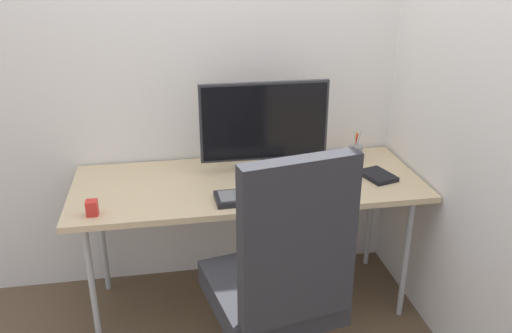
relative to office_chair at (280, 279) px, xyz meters
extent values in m
plane|color=brown|center=(-0.02, 0.66, -0.58)|extent=(8.00, 8.00, 0.00)
cube|color=white|center=(-0.02, 1.02, 0.82)|extent=(3.37, 0.04, 2.80)
cube|color=white|center=(0.85, 0.41, 0.82)|extent=(0.04, 2.35, 2.80)
cube|color=#D1B78C|center=(-0.02, 0.66, 0.11)|extent=(1.68, 0.67, 0.03)
cylinder|color=#B2B5BA|center=(-0.77, 0.42, -0.24)|extent=(0.03, 0.03, 0.67)
cylinder|color=#B2B5BA|center=(0.73, 0.42, -0.24)|extent=(0.03, 0.03, 0.67)
cylinder|color=#B2B5BA|center=(-0.77, 0.90, -0.24)|extent=(0.03, 0.03, 0.67)
cylinder|color=#B2B5BA|center=(0.73, 0.90, -0.24)|extent=(0.03, 0.03, 0.67)
sphere|color=black|center=(0.19, 0.32, -0.55)|extent=(0.05, 0.05, 0.05)
cube|color=#2D2D33|center=(-0.02, 0.09, -0.12)|extent=(0.56, 0.57, 0.11)
cube|color=#2D2D33|center=(0.03, -0.14, 0.24)|extent=(0.43, 0.15, 0.62)
cube|color=#333338|center=(0.08, 0.72, 0.13)|extent=(0.21, 0.17, 0.01)
cube|color=#333338|center=(0.08, 0.73, 0.18)|extent=(0.04, 0.02, 0.08)
cube|color=#333338|center=(0.08, 0.73, 0.40)|extent=(0.63, 0.02, 0.39)
cube|color=black|center=(0.08, 0.72, 0.40)|extent=(0.60, 0.01, 0.36)
cube|color=black|center=(0.01, 0.46, 0.14)|extent=(0.43, 0.16, 0.03)
cube|color=slate|center=(0.01, 0.46, 0.15)|extent=(0.39, 0.13, 0.00)
ellipsoid|color=gray|center=(0.34, 0.52, 0.14)|extent=(0.09, 0.12, 0.04)
cylinder|color=gray|center=(0.58, 0.82, 0.17)|extent=(0.07, 0.07, 0.08)
cylinder|color=silver|center=(0.57, 0.82, 0.23)|extent=(0.03, 0.01, 0.12)
cylinder|color=silver|center=(0.59, 0.82, 0.23)|extent=(0.03, 0.01, 0.12)
torus|color=red|center=(0.58, 0.82, 0.18)|extent=(0.03, 0.04, 0.01)
cylinder|color=orange|center=(0.58, 0.83, 0.21)|extent=(0.02, 0.02, 0.13)
cylinder|color=red|center=(0.58, 0.83, 0.21)|extent=(0.02, 0.02, 0.12)
cube|color=black|center=(0.62, 0.58, 0.14)|extent=(0.17, 0.20, 0.02)
cube|color=red|center=(-0.72, 0.42, 0.16)|extent=(0.05, 0.05, 0.07)
camera|label=1|loc=(-0.39, -1.69, 1.19)|focal=37.74mm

